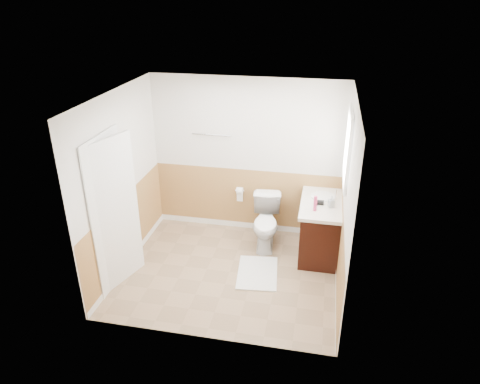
% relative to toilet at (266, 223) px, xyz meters
% --- Properties ---
extents(floor, '(3.00, 3.00, 0.00)m').
position_rel_toilet_xyz_m(floor, '(-0.39, -0.82, -0.39)').
color(floor, '#8C7051').
rests_on(floor, ground).
extents(ceiling, '(3.00, 3.00, 0.00)m').
position_rel_toilet_xyz_m(ceiling, '(-0.39, -0.82, 2.11)').
color(ceiling, white).
rests_on(ceiling, floor).
extents(wall_back, '(3.00, 0.00, 3.00)m').
position_rel_toilet_xyz_m(wall_back, '(-0.39, 0.48, 0.86)').
color(wall_back, silver).
rests_on(wall_back, floor).
extents(wall_front, '(3.00, 0.00, 3.00)m').
position_rel_toilet_xyz_m(wall_front, '(-0.39, -2.12, 0.86)').
color(wall_front, silver).
rests_on(wall_front, floor).
extents(wall_left, '(0.00, 3.00, 3.00)m').
position_rel_toilet_xyz_m(wall_left, '(-1.89, -0.82, 0.86)').
color(wall_left, silver).
rests_on(wall_left, floor).
extents(wall_right, '(0.00, 3.00, 3.00)m').
position_rel_toilet_xyz_m(wall_right, '(1.11, -0.82, 0.86)').
color(wall_right, silver).
rests_on(wall_right, floor).
extents(wainscot_back, '(3.00, 0.00, 3.00)m').
position_rel_toilet_xyz_m(wainscot_back, '(-0.39, 0.46, 0.11)').
color(wainscot_back, '#AD8345').
rests_on(wainscot_back, floor).
extents(wainscot_front, '(3.00, 0.00, 3.00)m').
position_rel_toilet_xyz_m(wainscot_front, '(-0.39, -2.11, 0.11)').
color(wainscot_front, '#AD8345').
rests_on(wainscot_front, floor).
extents(wainscot_left, '(0.00, 2.60, 2.60)m').
position_rel_toilet_xyz_m(wainscot_left, '(-1.88, -0.82, 0.11)').
color(wainscot_left, '#AD8345').
rests_on(wainscot_left, floor).
extents(wainscot_right, '(0.00, 2.60, 2.60)m').
position_rel_toilet_xyz_m(wainscot_right, '(1.10, -0.82, 0.11)').
color(wainscot_right, '#AD8345').
rests_on(wainscot_right, floor).
extents(toilet, '(0.51, 0.80, 0.78)m').
position_rel_toilet_xyz_m(toilet, '(0.00, 0.00, 0.00)').
color(toilet, white).
rests_on(toilet, floor).
extents(bath_mat, '(0.63, 0.85, 0.02)m').
position_rel_toilet_xyz_m(bath_mat, '(0.00, -0.78, -0.38)').
color(bath_mat, white).
rests_on(bath_mat, floor).
extents(vanity_cabinet, '(0.55, 1.10, 0.80)m').
position_rel_toilet_xyz_m(vanity_cabinet, '(0.82, -0.04, 0.01)').
color(vanity_cabinet, black).
rests_on(vanity_cabinet, floor).
extents(vanity_knob_left, '(0.03, 0.03, 0.03)m').
position_rel_toilet_xyz_m(vanity_knob_left, '(0.52, -0.14, 0.16)').
color(vanity_knob_left, silver).
rests_on(vanity_knob_left, vanity_cabinet).
extents(vanity_knob_right, '(0.03, 0.03, 0.03)m').
position_rel_toilet_xyz_m(vanity_knob_right, '(0.52, 0.06, 0.16)').
color(vanity_knob_right, silver).
rests_on(vanity_knob_right, vanity_cabinet).
extents(countertop, '(0.60, 1.15, 0.05)m').
position_rel_toilet_xyz_m(countertop, '(0.81, -0.04, 0.44)').
color(countertop, white).
rests_on(countertop, vanity_cabinet).
extents(sink_basin, '(0.36, 0.36, 0.02)m').
position_rel_toilet_xyz_m(sink_basin, '(0.82, 0.11, 0.47)').
color(sink_basin, white).
rests_on(sink_basin, countertop).
extents(faucet, '(0.02, 0.02, 0.14)m').
position_rel_toilet_xyz_m(faucet, '(1.00, 0.11, 0.53)').
color(faucet, silver).
rests_on(faucet, countertop).
extents(lotion_bottle, '(0.05, 0.05, 0.22)m').
position_rel_toilet_xyz_m(lotion_bottle, '(0.72, -0.34, 0.57)').
color(lotion_bottle, '#C43261').
rests_on(lotion_bottle, countertop).
extents(soap_dispenser, '(0.10, 0.10, 0.17)m').
position_rel_toilet_xyz_m(soap_dispenser, '(0.94, -0.19, 0.55)').
color(soap_dispenser, '#98A3AB').
rests_on(soap_dispenser, countertop).
extents(hair_dryer_body, '(0.14, 0.07, 0.07)m').
position_rel_toilet_xyz_m(hair_dryer_body, '(0.77, -0.14, 0.50)').
color(hair_dryer_body, black).
rests_on(hair_dryer_body, countertop).
extents(hair_dryer_handle, '(0.03, 0.03, 0.07)m').
position_rel_toilet_xyz_m(hair_dryer_handle, '(0.74, -0.11, 0.47)').
color(hair_dryer_handle, black).
rests_on(hair_dryer_handle, countertop).
extents(mirror_panel, '(0.02, 0.35, 0.90)m').
position_rel_toilet_xyz_m(mirror_panel, '(1.08, 0.28, 1.16)').
color(mirror_panel, silver).
rests_on(mirror_panel, wall_right).
extents(window_frame, '(0.04, 0.80, 1.00)m').
position_rel_toilet_xyz_m(window_frame, '(1.08, -0.24, 1.36)').
color(window_frame, white).
rests_on(window_frame, wall_right).
extents(window_glass, '(0.01, 0.70, 0.90)m').
position_rel_toilet_xyz_m(window_glass, '(1.09, -0.24, 1.36)').
color(window_glass, white).
rests_on(window_glass, wall_right).
extents(door, '(0.29, 0.78, 2.04)m').
position_rel_toilet_xyz_m(door, '(-1.79, -1.27, 0.63)').
color(door, white).
rests_on(door, wall_left).
extents(door_frame, '(0.02, 0.92, 2.10)m').
position_rel_toilet_xyz_m(door_frame, '(-1.87, -1.27, 0.64)').
color(door_frame, white).
rests_on(door_frame, wall_left).
extents(door_knob, '(0.06, 0.06, 0.06)m').
position_rel_toilet_xyz_m(door_knob, '(-1.73, -0.94, 0.56)').
color(door_knob, silver).
rests_on(door_knob, door).
extents(towel_bar, '(0.62, 0.02, 0.02)m').
position_rel_toilet_xyz_m(towel_bar, '(-0.94, 0.42, 1.21)').
color(towel_bar, silver).
rests_on(towel_bar, wall_back).
extents(tp_holder_bar, '(0.14, 0.02, 0.02)m').
position_rel_toilet_xyz_m(tp_holder_bar, '(-0.49, 0.40, 0.31)').
color(tp_holder_bar, silver).
rests_on(tp_holder_bar, wall_back).
extents(tp_roll, '(0.10, 0.11, 0.11)m').
position_rel_toilet_xyz_m(tp_roll, '(-0.49, 0.40, 0.31)').
color(tp_roll, white).
rests_on(tp_roll, tp_holder_bar).
extents(tp_sheet, '(0.10, 0.01, 0.16)m').
position_rel_toilet_xyz_m(tp_sheet, '(-0.49, 0.40, 0.20)').
color(tp_sheet, white).
rests_on(tp_sheet, tp_roll).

